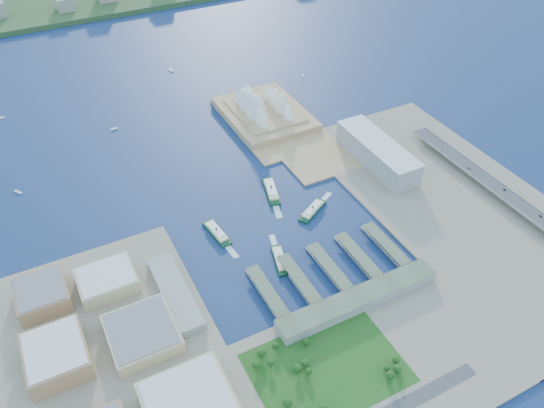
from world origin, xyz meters
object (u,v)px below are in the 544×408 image
car_c (469,168)px  opera_house (264,101)px  car_a (541,216)px  ferry_d (313,209)px  car_b (504,190)px  ferry_b (271,189)px  toaster_building (377,153)px  ferry_c (280,258)px  ferry_a (217,231)px

car_c → opera_house: bearing=-56.5°
car_a → ferry_d: bearing=147.7°
opera_house → car_b: size_ratio=45.64×
opera_house → ferry_b: 208.42m
opera_house → toaster_building: bearing=-65.8°
toaster_building → car_c: size_ratio=31.61×
ferry_c → car_a: bearing=178.9°
car_b → car_c: size_ratio=0.80×
ferry_b → ferry_d: 70.74m
opera_house → ferry_b: size_ratio=2.93×
ferry_b → ferry_c: ferry_b is taller
toaster_building → ferry_a: size_ratio=2.80×
ferry_a → ferry_c: (50.43, -80.77, -0.29)m
toaster_building → car_b: size_ratio=39.30×
ferry_b → ferry_c: (-52.48, -125.47, -0.85)m
ferry_a → car_a: (386.05, -178.73, 10.33)m
car_c → toaster_building: bearing=-41.1°
car_a → car_c: size_ratio=0.86×
ferry_c → car_c: 328.85m
ferry_b → ferry_c: bearing=-97.2°
ferry_a → car_a: size_ratio=13.08×
opera_house → car_a: bearing=-64.2°
car_a → toaster_building: bearing=117.2°
ferry_a → ferry_b: ferry_b is taller
opera_house → toaster_building: size_ratio=1.16×
opera_house → car_a: 458.12m
ferry_c → ferry_b: bearing=-97.5°
ferry_c → car_c: bearing=-160.3°
opera_house → ferry_b: opera_house is taller
car_b → ferry_b: bearing=-29.6°
ferry_c → toaster_building: bearing=-138.1°
car_c → car_a: bearing=93.7°
ferry_a → ferry_b: bearing=16.9°
ferry_c → car_c: (327.62, 26.31, 10.61)m
ferry_a → ferry_c: 95.22m
car_a → ferry_c: bearing=163.7°
ferry_c → ferry_d: 103.77m
opera_house → car_a: size_ratio=42.45×
ferry_b → toaster_building: bearing=11.8°
toaster_building → car_a: (109.00, -212.31, -4.93)m
car_c → ferry_b: bearing=-19.8°
toaster_building → ferry_c: size_ratio=2.96×
opera_house → ferry_d: bearing=-101.9°
ferry_b → car_a: (283.14, -223.44, 9.77)m
ferry_a → ferry_b: (102.91, 44.71, 0.56)m
toaster_building → ferry_d: 153.38m
ferry_a → ferry_b: size_ratio=0.90×
opera_house → car_b: 402.67m
car_b → opera_house: bearing=-60.4°
ferry_a → car_a: bearing=-31.5°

